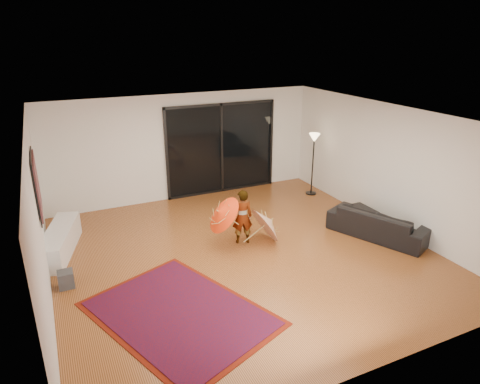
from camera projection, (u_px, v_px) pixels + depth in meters
floor at (243, 254)px, 8.44m from camera, size 7.00×7.00×0.00m
ceiling at (244, 118)px, 7.49m from camera, size 7.00×7.00×0.00m
wall_back at (185, 147)px, 10.93m from camera, size 7.00×0.00×7.00m
wall_front at (372, 284)px, 5.00m from camera, size 7.00×0.00×7.00m
wall_left at (39, 223)px, 6.58m from camera, size 0.00×7.00×7.00m
wall_right at (388, 166)px, 9.35m from camera, size 0.00×7.00×7.00m
sliding_door at (221, 149)px, 11.36m from camera, size 3.06×0.07×2.40m
painting at (37, 185)px, 7.34m from camera, size 0.04×1.28×1.08m
media_console at (60, 241)px, 8.41m from camera, size 0.93×1.85×0.50m
speaker at (66, 279)px, 7.31m from camera, size 0.26×0.26×0.29m
persian_rug at (180, 313)px, 6.65m from camera, size 2.93×3.40×0.02m
sofa at (378, 223)px, 9.08m from camera, size 1.58×2.22×0.60m
ottoman at (357, 217)px, 9.63m from camera, size 0.67×0.67×0.38m
floor_lamp at (314, 147)px, 11.12m from camera, size 0.28×0.28×1.66m
child at (242, 217)px, 8.71m from camera, size 0.48×0.38×1.16m
parasol_orange at (218, 215)px, 8.40m from camera, size 0.65×0.80×0.87m
parasol_white at (271, 218)px, 8.85m from camera, size 0.59×0.84×0.93m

